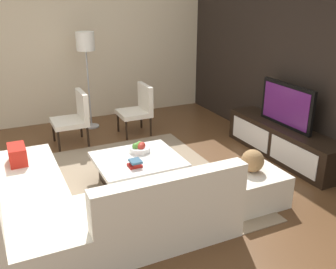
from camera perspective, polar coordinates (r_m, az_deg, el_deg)
ground_plane at (r=4.96m, az=-5.10°, el=-8.18°), size 14.00×14.00×0.00m
feature_wall_back at (r=5.91m, az=20.16°, el=9.87°), size 6.40×0.12×2.80m
side_wall_left at (r=7.54m, az=-12.71°, el=12.77°), size 0.12×5.20×2.80m
area_rug at (r=5.04m, az=-5.51°, el=-7.62°), size 3.01×2.57×0.01m
media_console at (r=6.01m, az=16.75°, el=-1.02°), size 2.11×0.49×0.50m
television at (r=5.83m, az=17.33°, el=4.19°), size 1.04×0.06×0.64m
sectional_couch at (r=4.19m, az=-13.89°, el=-10.19°), size 2.42×2.40×0.83m
coffee_table at (r=4.98m, az=-4.50°, el=-5.41°), size 0.94×1.07×0.38m
accent_chair_near at (r=6.39m, az=-13.76°, el=2.83°), size 0.56×0.54×0.87m
floor_lamp at (r=6.91m, az=-12.23°, el=12.62°), size 0.32×0.32×1.73m
ottoman at (r=4.70m, az=12.24°, el=-7.56°), size 0.70×0.70×0.40m
fruit_bowl at (r=5.07m, az=-4.27°, el=-2.01°), size 0.28×0.28×0.14m
accent_chair_far at (r=6.68m, az=-4.39°, el=4.19°), size 0.53×0.53×0.87m
decorative_ball at (r=4.56m, az=12.56°, el=-3.86°), size 0.27×0.27×0.27m
book_stack at (r=4.66m, az=-4.94°, el=-4.32°), size 0.17×0.16×0.09m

